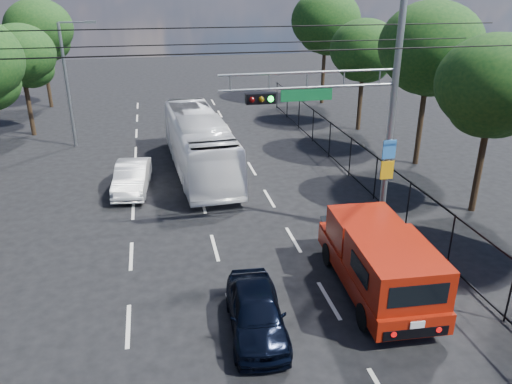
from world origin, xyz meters
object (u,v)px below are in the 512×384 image
object	(u,v)px
navy_hatchback	(256,312)
signal_mast	(361,100)
red_pickup	(379,260)
white_van	(132,177)
white_bus	(199,144)

from	to	relation	value
navy_hatchback	signal_mast	bearing A→B (deg)	50.19
red_pickup	white_van	xyz separation A→B (m)	(-7.60, 10.10, -0.50)
red_pickup	navy_hatchback	xyz separation A→B (m)	(-4.06, -1.08, -0.53)
red_pickup	white_van	world-z (taller)	red_pickup
signal_mast	red_pickup	size ratio (longest dim) A/B	1.58
signal_mast	navy_hatchback	bearing A→B (deg)	-133.87
navy_hatchback	white_van	size ratio (longest dim) A/B	0.92
signal_mast	white_bus	size ratio (longest dim) A/B	0.91
red_pickup	white_bus	xyz separation A→B (m)	(-4.25, 12.14, 0.28)
signal_mast	white_bus	xyz separation A→B (m)	(-4.96, 8.26, -3.78)
red_pickup	white_bus	size ratio (longest dim) A/B	0.57
red_pickup	signal_mast	bearing A→B (deg)	79.63
signal_mast	white_bus	distance (m)	10.35
signal_mast	white_van	bearing A→B (deg)	143.21
red_pickup	white_van	bearing A→B (deg)	126.97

